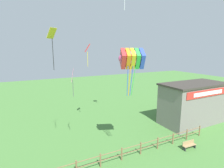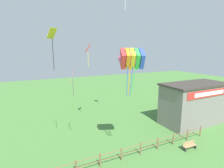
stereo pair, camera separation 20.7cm
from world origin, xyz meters
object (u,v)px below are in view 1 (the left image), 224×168
park_bench_by_building (189,145)px  kite_red_diamond (87,50)px  kite_yellow_diamond (52,40)px  kite_pink_diamond (73,77)px  kite_rainbow_parafoil (132,59)px  seaside_building (193,103)px

park_bench_by_building → kite_red_diamond: size_ratio=0.58×
kite_yellow_diamond → kite_pink_diamond: bearing=22.0°
kite_pink_diamond → kite_red_diamond: 5.31m
kite_rainbow_parafoil → kite_yellow_diamond: size_ratio=1.15×
kite_rainbow_parafoil → kite_red_diamond: kite_red_diamond is taller
kite_red_diamond → park_bench_by_building: bearing=-50.4°
kite_pink_diamond → kite_red_diamond: size_ratio=1.03×
kite_yellow_diamond → kite_red_diamond: size_ratio=1.31×
kite_rainbow_parafoil → kite_yellow_diamond: (-5.80, 3.41, 1.54)m
seaside_building → kite_red_diamond: (-13.45, 4.50, 7.14)m
park_bench_by_building → kite_pink_diamond: bearing=152.6°
park_bench_by_building → kite_rainbow_parafoil: (-6.32, 1.25, 8.81)m
park_bench_by_building → kite_yellow_diamond: 16.60m
seaside_building → kite_rainbow_parafoil: (-12.23, -3.36, 6.44)m
seaside_building → kite_pink_diamond: size_ratio=3.36×
kite_red_diamond → kite_yellow_diamond: bearing=-135.8°
kite_pink_diamond → kite_yellow_diamond: kite_yellow_diamond is taller
kite_rainbow_parafoil → kite_pink_diamond: bearing=134.3°
seaside_building → park_bench_by_building: seaside_building is taller
seaside_building → kite_red_diamond: kite_red_diamond is taller
kite_pink_diamond → park_bench_by_building: bearing=-27.4°
kite_rainbow_parafoil → park_bench_by_building: bearing=-11.2°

